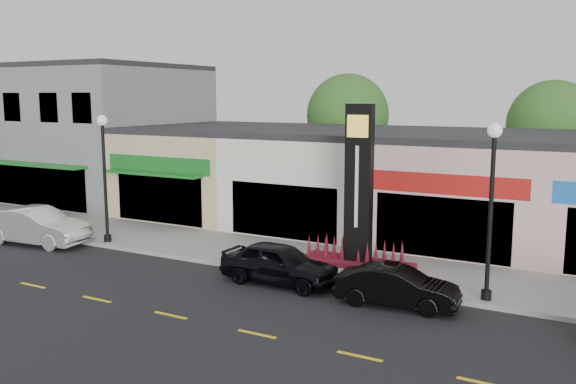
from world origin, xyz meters
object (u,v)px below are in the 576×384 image
object	(u,v)px
lamp_east_near	(492,194)
car_black_sedan	(279,264)
car_white_van	(37,226)
lamp_west_near	(104,166)
pylon_sign	(358,209)
car_black_conv	(397,287)

from	to	relation	value
lamp_east_near	car_black_sedan	world-z (taller)	lamp_east_near
car_white_van	lamp_west_near	bearing A→B (deg)	-69.61
pylon_sign	car_white_van	distance (m)	14.19
pylon_sign	car_white_van	bearing A→B (deg)	-167.39
car_black_sedan	car_black_conv	world-z (taller)	car_black_sedan
lamp_west_near	car_white_van	distance (m)	4.09
lamp_east_near	lamp_west_near	bearing A→B (deg)	180.00
lamp_west_near	pylon_sign	world-z (taller)	pylon_sign
lamp_east_near	car_white_van	world-z (taller)	lamp_east_near
pylon_sign	car_black_conv	xyz separation A→B (m)	(2.61, -3.21, -1.65)
car_black_conv	pylon_sign	bearing A→B (deg)	34.85
pylon_sign	car_black_sedan	size ratio (longest dim) A/B	1.42
car_white_van	pylon_sign	bearing A→B (deg)	-83.53
lamp_east_near	car_black_conv	distance (m)	4.02
car_white_van	car_black_conv	bearing A→B (deg)	-96.59
lamp_west_near	car_white_van	bearing A→B (deg)	-153.46
pylon_sign	car_white_van	size ratio (longest dim) A/B	1.23
lamp_east_near	pylon_sign	size ratio (longest dim) A/B	0.91
lamp_west_near	car_black_conv	bearing A→B (deg)	-6.34
pylon_sign	car_white_van	xyz separation A→B (m)	(-13.77, -3.08, -1.47)
lamp_west_near	car_black_sedan	size ratio (longest dim) A/B	1.30
lamp_west_near	lamp_east_near	distance (m)	16.00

